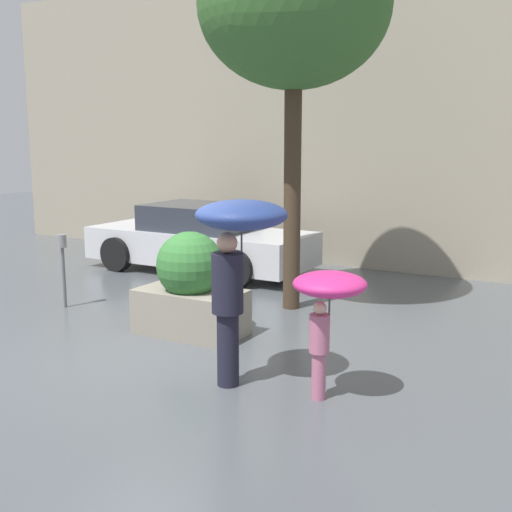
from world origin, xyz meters
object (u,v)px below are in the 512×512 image
object	(u,v)px
person_adult	(237,243)
parked_car_near	(200,240)
street_tree	(294,7)
planter_box	(190,288)
person_child	(328,296)
parking_meter	(63,255)

from	to	relation	value
person_adult	parked_car_near	size ratio (longest dim) A/B	0.44
parked_car_near	street_tree	bearing A→B (deg)	-119.83
planter_box	person_adult	distance (m)	2.15
person_adult	street_tree	world-z (taller)	street_tree
parked_car_near	street_tree	size ratio (longest dim) A/B	0.80
person_adult	person_child	size ratio (longest dim) A/B	1.51
street_tree	planter_box	bearing A→B (deg)	-107.55
person_child	street_tree	xyz separation A→B (m)	(-1.89, 3.02, 3.39)
parked_car_near	person_adult	bearing A→B (deg)	-141.32
street_tree	parking_meter	distance (m)	5.08
person_adult	street_tree	xyz separation A→B (m)	(-0.90, 3.12, 2.92)
person_adult	parking_meter	world-z (taller)	person_adult
person_child	person_adult	bearing A→B (deg)	164.90
person_adult	person_child	world-z (taller)	person_adult
planter_box	parked_car_near	size ratio (longest dim) A/B	0.32
parked_car_near	parking_meter	size ratio (longest dim) A/B	3.94
planter_box	person_child	size ratio (longest dim) A/B	1.09
person_child	parking_meter	size ratio (longest dim) A/B	1.15
parking_meter	person_adult	bearing A→B (deg)	-19.29
person_adult	street_tree	bearing A→B (deg)	69.08
planter_box	person_child	bearing A→B (deg)	-24.80
street_tree	parking_meter	bearing A→B (deg)	-151.10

